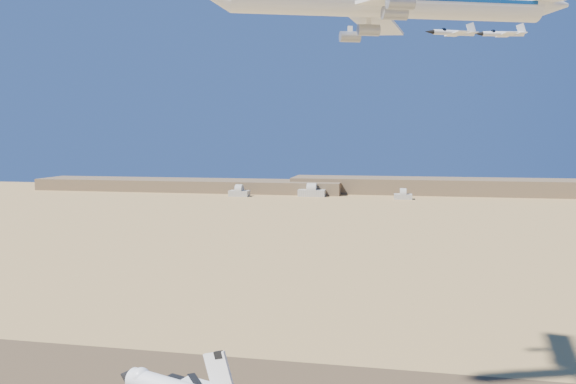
# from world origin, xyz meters

# --- Properties ---
(ridgeline) EXTENTS (960.00, 90.00, 18.00)m
(ridgeline) POSITION_xyz_m (65.32, 527.31, 7.63)
(ridgeline) COLOR brown
(ridgeline) RESTS_ON ground
(hangars) EXTENTS (200.50, 29.50, 30.00)m
(hangars) POSITION_xyz_m (-64.00, 478.43, 4.83)
(hangars) COLOR #AFAA9B
(hangars) RESTS_ON ground
(carrier_747) EXTENTS (79.97, 59.19, 20.15)m
(carrier_747) POSITION_xyz_m (27.91, -8.84, 95.39)
(carrier_747) COLOR silver
(chase_jet_e) EXTENTS (15.60, 9.29, 4.03)m
(chase_jet_e) POSITION_xyz_m (47.60, 40.18, 97.02)
(chase_jet_e) COLOR silver
(chase_jet_f) EXTENTS (16.12, 9.17, 4.06)m
(chase_jet_f) POSITION_xyz_m (63.81, 54.78, 98.71)
(chase_jet_f) COLOR silver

